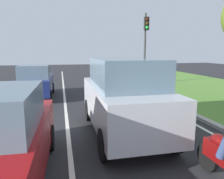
# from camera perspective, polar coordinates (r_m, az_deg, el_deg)

# --- Properties ---
(ground_plane) EXTENTS (60.00, 60.00, 0.00)m
(ground_plane) POSITION_cam_1_polar(r_m,az_deg,el_deg) (11.97, -8.88, -2.14)
(ground_plane) COLOR #262628
(lane_line_center) EXTENTS (0.12, 32.00, 0.01)m
(lane_line_center) POSITION_cam_1_polar(r_m,az_deg,el_deg) (11.95, -12.23, -2.26)
(lane_line_center) COLOR silver
(lane_line_center) RESTS_ON ground
(lane_line_right_edge) EXTENTS (0.12, 32.00, 0.01)m
(lane_line_right_edge) POSITION_cam_1_polar(r_m,az_deg,el_deg) (12.74, 7.48, -1.36)
(lane_line_right_edge) COLOR silver
(lane_line_right_edge) RESTS_ON ground
(grass_verge_right) EXTENTS (9.00, 48.00, 0.06)m
(grass_verge_right) POSITION_cam_1_polar(r_m,az_deg,el_deg) (15.16, 25.10, -0.31)
(grass_verge_right) COLOR #548433
(grass_verge_right) RESTS_ON ground
(curb_right) EXTENTS (0.24, 48.00, 0.12)m
(curb_right) POSITION_cam_1_polar(r_m,az_deg,el_deg) (12.91, 9.56, -1.00)
(curb_right) COLOR #9E9B93
(curb_right) RESTS_ON ground
(car_suv_ahead) EXTENTS (2.00, 4.52, 2.28)m
(car_suv_ahead) POSITION_cam_1_polar(r_m,az_deg,el_deg) (6.51, 3.12, -1.78)
(car_suv_ahead) COLOR #B7BABF
(car_suv_ahead) RESTS_ON ground
(car_hatchback_far) EXTENTS (1.78, 3.73, 1.78)m
(car_hatchback_far) POSITION_cam_1_polar(r_m,az_deg,el_deg) (12.37, -19.24, 1.95)
(car_hatchback_far) COLOR navy
(car_hatchback_far) RESTS_ON ground
(traffic_light_near_right) EXTENTS (0.32, 0.50, 5.13)m
(traffic_light_near_right) POSITION_cam_1_polar(r_m,az_deg,el_deg) (16.19, 8.75, 13.25)
(traffic_light_near_right) COLOR #2D2D2D
(traffic_light_near_right) RESTS_ON ground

